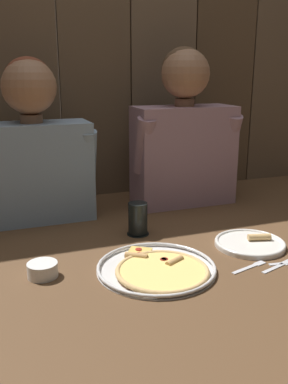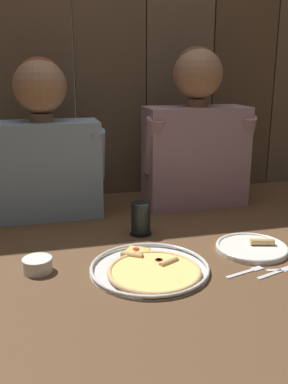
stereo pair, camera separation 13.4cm
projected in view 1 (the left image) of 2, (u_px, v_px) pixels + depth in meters
name	position (u px, v px, depth m)	size (l,w,h in m)	color
ground_plane	(159.00, 256.00, 1.30)	(3.20, 3.20, 0.00)	brown
pizza_tray	(159.00, 269.00, 1.20)	(0.34, 0.34, 0.03)	silver
dinner_plate	(250.00, 243.00, 1.38)	(0.23, 0.23, 0.03)	white
drinking_glass	(138.00, 219.00, 1.46)	(0.08, 0.08, 0.11)	black
dipping_bowl	(43.00, 269.00, 1.17)	(0.08, 0.08, 0.04)	white
table_fork	(250.00, 266.00, 1.23)	(0.13, 0.05, 0.01)	silver
table_knife	(280.00, 265.00, 1.24)	(0.15, 0.06, 0.01)	silver
diner_left	(33.00, 146.00, 1.56)	(0.45, 0.21, 0.60)	#849EB7
diner_right	(184.00, 132.00, 1.76)	(0.45, 0.22, 0.64)	gray
wooden_backdrop_wall	(94.00, 40.00, 1.78)	(2.19, 0.03, 1.34)	brown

